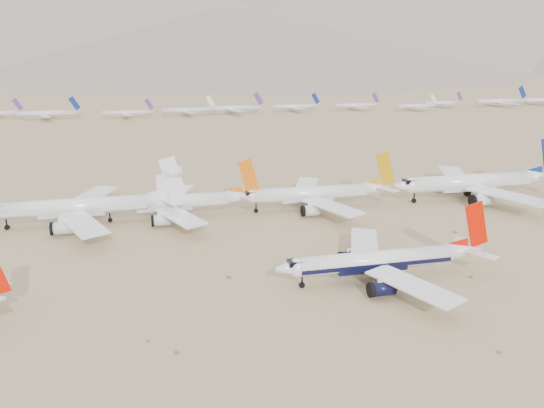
# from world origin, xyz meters

# --- Properties ---
(ground) EXTENTS (7000.00, 7000.00, 0.00)m
(ground) POSITION_xyz_m (0.00, 0.00, 0.00)
(ground) COLOR olive
(ground) RESTS_ON ground
(main_airliner) EXTENTS (49.00, 47.86, 17.29)m
(main_airliner) POSITION_xyz_m (4.02, 5.51, 4.75)
(main_airliner) COLOR white
(main_airliner) RESTS_ON ground
(row2_navy_widebody) EXTENTS (60.48, 59.15, 21.52)m
(row2_navy_widebody) POSITION_xyz_m (65.01, 61.63, 6.01)
(row2_navy_widebody) COLOR white
(row2_navy_widebody) RESTS_ON ground
(row2_gold_tail) EXTENTS (51.65, 50.51, 18.39)m
(row2_gold_tail) POSITION_xyz_m (6.32, 62.94, 5.14)
(row2_gold_tail) COLOR white
(row2_gold_tail) RESTS_ON ground
(row2_orange_tail) EXTENTS (50.27, 49.18, 17.93)m
(row2_orange_tail) POSITION_xyz_m (-39.73, 63.55, 5.03)
(row2_orange_tail) COLOR white
(row2_orange_tail) RESTS_ON ground
(row2_white_trijet) EXTENTS (56.18, 54.91, 19.91)m
(row2_white_trijet) POSITION_xyz_m (-65.64, 63.09, 5.76)
(row2_white_trijet) COLOR white
(row2_white_trijet) RESTS_ON ground
(distant_storage_row) EXTENTS (658.79, 56.12, 16.29)m
(distant_storage_row) POSITION_xyz_m (59.53, 332.78, 4.47)
(distant_storage_row) COLOR silver
(distant_storage_row) RESTS_ON ground
(mountain_range) EXTENTS (7354.00, 3024.00, 470.00)m
(mountain_range) POSITION_xyz_m (70.18, 1648.01, 190.32)
(mountain_range) COLOR slate
(mountain_range) RESTS_ON ground
(foothills) EXTENTS (4637.50, 1395.00, 155.00)m
(foothills) POSITION_xyz_m (526.68, 1100.00, 67.15)
(foothills) COLOR slate
(foothills) RESTS_ON ground
(desert_scrub) EXTENTS (261.14, 121.67, 0.63)m
(desert_scrub) POSITION_xyz_m (-0.27, -27.48, 0.29)
(desert_scrub) COLOR brown
(desert_scrub) RESTS_ON ground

